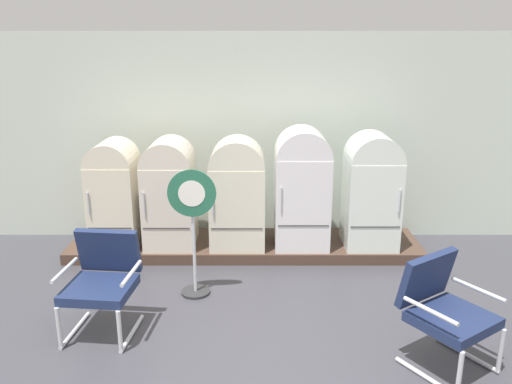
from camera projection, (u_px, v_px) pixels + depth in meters
name	position (u px, v px, depth m)	size (l,w,h in m)	color
back_wall	(246.00, 137.00, 7.14)	(11.76, 0.12, 2.81)	silver
display_plinth	(245.00, 246.00, 6.92)	(4.58, 0.95, 0.14)	#4B352A
refrigerator_0	(115.00, 191.00, 6.59)	(0.58, 0.68, 1.37)	beige
refrigerator_1	(170.00, 190.00, 6.61)	(0.62, 0.73, 1.38)	silver
refrigerator_2	(238.00, 191.00, 6.56)	(0.69, 0.62, 1.40)	silver
refrigerator_3	(302.00, 185.00, 6.58)	(0.68, 0.71, 1.52)	white
refrigerator_4	(372.00, 187.00, 6.58)	(0.66, 0.68, 1.46)	white
armchair_left	(103.00, 277.00, 4.95)	(0.73, 0.75, 0.97)	silver
armchair_right	(444.00, 307.00, 4.42)	(0.89, 0.91, 0.97)	silver
sign_stand	(194.00, 232.00, 5.57)	(0.51, 0.32, 1.43)	#2D2D30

